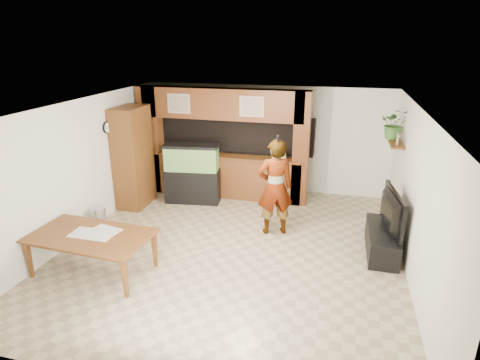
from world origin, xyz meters
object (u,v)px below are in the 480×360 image
(television, at_px, (386,211))
(person, at_px, (275,187))
(pantry_cabinet, at_px, (133,157))
(aquarium, at_px, (192,174))
(dining_table, at_px, (92,255))

(television, relative_size, person, 0.66)
(pantry_cabinet, distance_m, aquarium, 1.38)
(pantry_cabinet, relative_size, dining_table, 1.16)
(person, bearing_deg, pantry_cabinet, -31.54)
(television, xyz_separation_m, dining_table, (-4.65, -1.87, -0.48))
(television, xyz_separation_m, person, (-2.02, 0.32, 0.14))
(person, distance_m, dining_table, 3.48)
(television, bearing_deg, pantry_cabinet, 72.03)
(person, bearing_deg, television, 150.48)
(aquarium, height_order, dining_table, aquarium)
(television, distance_m, dining_table, 5.03)
(pantry_cabinet, relative_size, television, 1.79)
(television, relative_size, dining_table, 0.65)
(pantry_cabinet, xyz_separation_m, television, (5.35, -0.96, -0.31))
(pantry_cabinet, distance_m, person, 3.40)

